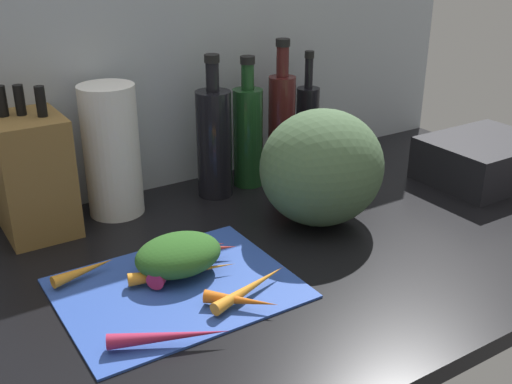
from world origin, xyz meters
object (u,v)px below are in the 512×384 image
at_px(winter_squash, 322,168).
at_px(carrot_4, 196,246).
at_px(carrot_3, 251,287).
at_px(bottle_3, 307,124).
at_px(cutting_board, 177,287).
at_px(bottle_2, 282,123).
at_px(dish_rack, 484,160).
at_px(carrot_7, 197,250).
at_px(bottle_0, 214,141).
at_px(carrot_1, 84,271).
at_px(knife_block, 32,174).
at_px(bottle_1, 248,134).
at_px(carrot_2, 169,336).
at_px(carrot_6, 172,261).
at_px(paper_towel_roll, 112,151).
at_px(carrot_0, 183,272).
at_px(carrot_5, 241,300).

bearing_deg(winter_squash, carrot_4, 178.39).
bearing_deg(carrot_3, bottle_3, 45.00).
relative_size(cutting_board, bottle_2, 1.16).
bearing_deg(winter_squash, dish_rack, -3.67).
distance_m(carrot_7, bottle_3, 0.53).
xyz_separation_m(winter_squash, bottle_0, (-0.11, 0.23, 0.01)).
xyz_separation_m(carrot_7, bottle_0, (0.17, 0.24, 0.10)).
xyz_separation_m(carrot_1, knife_block, (-0.01, 0.23, 0.10)).
bearing_deg(bottle_1, carrot_3, -121.25).
distance_m(carrot_2, dish_rack, 0.89).
xyz_separation_m(bottle_2, dish_rack, (0.38, -0.27, -0.08)).
relative_size(cutting_board, bottle_3, 1.32).
relative_size(carrot_1, winter_squash, 0.45).
distance_m(carrot_4, bottle_3, 0.51).
distance_m(carrot_3, winter_squash, 0.32).
xyz_separation_m(carrot_2, bottle_3, (0.59, 0.47, 0.08)).
relative_size(carrot_4, bottle_0, 0.34).
distance_m(carrot_3, carrot_6, 0.15).
relative_size(winter_squash, paper_towel_roll, 0.93).
bearing_deg(paper_towel_roll, knife_block, 178.04).
bearing_deg(dish_rack, bottle_0, 155.49).
bearing_deg(bottle_1, carrot_0, -136.11).
distance_m(paper_towel_roll, bottle_0, 0.22).
height_order(carrot_2, carrot_3, carrot_2).
height_order(carrot_2, bottle_3, bottle_3).
relative_size(carrot_7, bottle_1, 0.48).
xyz_separation_m(carrot_1, bottle_1, (0.45, 0.21, 0.10)).
relative_size(carrot_3, bottle_1, 0.57).
xyz_separation_m(carrot_1, dish_rack, (0.92, -0.06, 0.03)).
bearing_deg(bottle_0, bottle_1, 7.35).
height_order(carrot_0, carrot_6, carrot_6).
bearing_deg(carrot_4, carrot_7, -113.57).
height_order(carrot_3, carrot_6, carrot_6).
height_order(carrot_2, carrot_5, carrot_2).
bearing_deg(carrot_5, carrot_2, -169.57).
xyz_separation_m(carrot_6, bottle_3, (0.50, 0.29, 0.08)).
height_order(carrot_3, bottle_1, bottle_1).
bearing_deg(knife_block, bottle_3, 0.22).
distance_m(carrot_1, carrot_6, 0.14).
xyz_separation_m(carrot_1, carrot_3, (0.21, -0.19, 0.00)).
relative_size(bottle_1, bottle_3, 1.04).
height_order(carrot_7, bottle_2, bottle_2).
distance_m(carrot_1, dish_rack, 0.92).
bearing_deg(carrot_5, carrot_4, 83.26).
bearing_deg(carrot_4, knife_block, 129.36).
bearing_deg(winter_squash, carrot_1, 176.34).
distance_m(knife_block, dish_rack, 0.97).
bearing_deg(carrot_1, carrot_7, -13.57).
bearing_deg(cutting_board, carrot_7, 42.13).
distance_m(carrot_2, carrot_4, 0.26).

